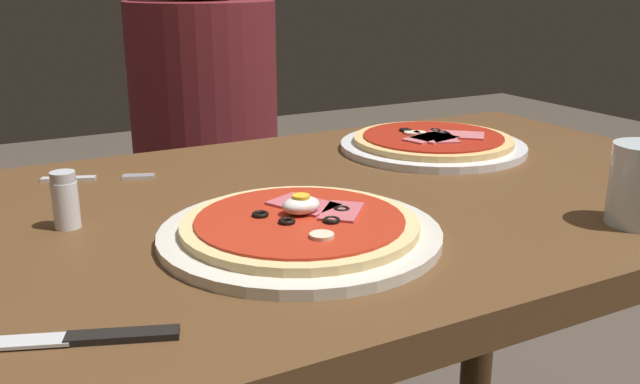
{
  "coord_description": "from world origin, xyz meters",
  "views": [
    {
      "loc": [
        -0.47,
        -0.77,
        1.03
      ],
      "look_at": [
        -0.09,
        -0.06,
        0.78
      ],
      "focal_mm": 39.33,
      "sensor_mm": 36.0,
      "label": 1
    }
  ],
  "objects_px": {
    "pizza_across_left": "(433,143)",
    "fork": "(89,178)",
    "dining_table": "(354,283)",
    "salt_shaker": "(65,200)",
    "knife": "(73,339)",
    "diner_person": "(209,190)",
    "pizza_foreground": "(300,229)"
  },
  "relations": [
    {
      "from": "pizza_foreground",
      "to": "diner_person",
      "type": "bearing_deg",
      "value": 77.72
    },
    {
      "from": "pizza_foreground",
      "to": "fork",
      "type": "xyz_separation_m",
      "value": [
        -0.16,
        0.35,
        -0.01
      ]
    },
    {
      "from": "pizza_across_left",
      "to": "knife",
      "type": "xyz_separation_m",
      "value": [
        -0.64,
        -0.38,
        -0.01
      ]
    },
    {
      "from": "pizza_foreground",
      "to": "knife",
      "type": "distance_m",
      "value": 0.29
    },
    {
      "from": "pizza_across_left",
      "to": "fork",
      "type": "xyz_separation_m",
      "value": [
        -0.54,
        0.09,
        -0.01
      ]
    },
    {
      "from": "dining_table",
      "to": "pizza_across_left",
      "type": "bearing_deg",
      "value": 30.99
    },
    {
      "from": "pizza_across_left",
      "to": "diner_person",
      "type": "relative_size",
      "value": 0.26
    },
    {
      "from": "pizza_foreground",
      "to": "diner_person",
      "type": "distance_m",
      "value": 0.86
    },
    {
      "from": "knife",
      "to": "pizza_across_left",
      "type": "bearing_deg",
      "value": 30.41
    },
    {
      "from": "fork",
      "to": "knife",
      "type": "xyz_separation_m",
      "value": [
        -0.1,
        -0.47,
        0.0
      ]
    },
    {
      "from": "dining_table",
      "to": "pizza_foreground",
      "type": "bearing_deg",
      "value": -140.39
    },
    {
      "from": "pizza_across_left",
      "to": "knife",
      "type": "distance_m",
      "value": 0.75
    },
    {
      "from": "fork",
      "to": "diner_person",
      "type": "height_order",
      "value": "diner_person"
    },
    {
      "from": "pizza_across_left",
      "to": "salt_shaker",
      "type": "relative_size",
      "value": 4.59
    },
    {
      "from": "fork",
      "to": "diner_person",
      "type": "distance_m",
      "value": 0.6
    },
    {
      "from": "knife",
      "to": "diner_person",
      "type": "bearing_deg",
      "value": 64.7
    },
    {
      "from": "salt_shaker",
      "to": "dining_table",
      "type": "bearing_deg",
      "value": -6.82
    },
    {
      "from": "fork",
      "to": "diner_person",
      "type": "bearing_deg",
      "value": 53.92
    },
    {
      "from": "knife",
      "to": "salt_shaker",
      "type": "height_order",
      "value": "salt_shaker"
    },
    {
      "from": "fork",
      "to": "salt_shaker",
      "type": "xyz_separation_m",
      "value": [
        -0.06,
        -0.19,
        0.03
      ]
    },
    {
      "from": "pizza_across_left",
      "to": "dining_table",
      "type": "bearing_deg",
      "value": -149.01
    },
    {
      "from": "fork",
      "to": "diner_person",
      "type": "relative_size",
      "value": 0.13
    },
    {
      "from": "pizza_foreground",
      "to": "fork",
      "type": "distance_m",
      "value": 0.39
    },
    {
      "from": "salt_shaker",
      "to": "pizza_foreground",
      "type": "bearing_deg",
      "value": -36.41
    },
    {
      "from": "pizza_across_left",
      "to": "fork",
      "type": "bearing_deg",
      "value": 170.43
    },
    {
      "from": "salt_shaker",
      "to": "diner_person",
      "type": "height_order",
      "value": "diner_person"
    },
    {
      "from": "pizza_across_left",
      "to": "salt_shaker",
      "type": "height_order",
      "value": "salt_shaker"
    },
    {
      "from": "salt_shaker",
      "to": "fork",
      "type": "bearing_deg",
      "value": 72.31
    },
    {
      "from": "dining_table",
      "to": "pizza_foreground",
      "type": "height_order",
      "value": "pizza_foreground"
    },
    {
      "from": "dining_table",
      "to": "diner_person",
      "type": "xyz_separation_m",
      "value": [
        0.03,
        0.7,
        -0.06
      ]
    },
    {
      "from": "dining_table",
      "to": "salt_shaker",
      "type": "relative_size",
      "value": 17.07
    },
    {
      "from": "pizza_foreground",
      "to": "diner_person",
      "type": "relative_size",
      "value": 0.27
    }
  ]
}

